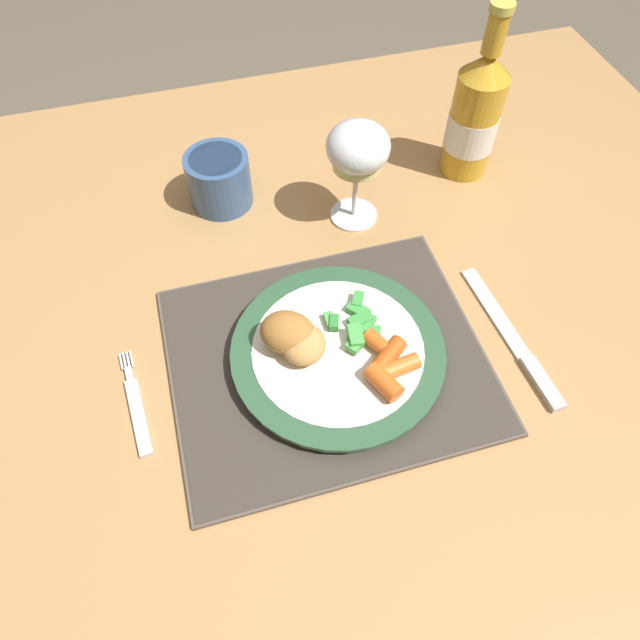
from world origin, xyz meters
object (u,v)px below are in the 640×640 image
at_px(dining_table, 333,339).
at_px(dinner_plate, 338,352).
at_px(drinking_cup, 219,179).
at_px(fork, 137,409).
at_px(wine_glass, 358,152).
at_px(bottle, 475,116).
at_px(table_knife, 518,347).

distance_m(dining_table, dinner_plate, 0.13).
xyz_separation_m(dinner_plate, drinking_cup, (-0.08, 0.30, 0.02)).
height_order(fork, drinking_cup, drinking_cup).
relative_size(wine_glass, bottle, 0.61).
bearing_deg(dining_table, dinner_plate, -104.34).
bearing_deg(fork, table_knife, -5.36).
bearing_deg(wine_glass, bottle, 15.77).
relative_size(dinner_plate, table_knife, 1.15).
bearing_deg(dinner_plate, wine_glass, 67.70).
bearing_deg(drinking_cup, table_knife, -49.84).
bearing_deg(drinking_cup, dinner_plate, -74.99).
height_order(dinner_plate, fork, dinner_plate).
bearing_deg(fork, dining_table, 18.67).
height_order(dining_table, bottle, bottle).
bearing_deg(bottle, table_knife, -102.31).
xyz_separation_m(table_knife, wine_glass, (-0.12, 0.26, 0.11)).
height_order(dining_table, table_knife, table_knife).
height_order(dining_table, dinner_plate, dinner_plate).
relative_size(dining_table, fork, 9.26).
bearing_deg(fork, wine_glass, 34.66).
distance_m(fork, bottle, 0.58).
height_order(fork, bottle, bottle).
bearing_deg(dining_table, drinking_cup, 115.15).
bearing_deg(dinner_plate, dining_table, 75.66).
distance_m(dinner_plate, wine_glass, 0.25).
bearing_deg(wine_glass, dinner_plate, -112.30).
relative_size(table_knife, bottle, 0.88).
bearing_deg(bottle, fork, -151.62).
bearing_deg(bottle, wine_glass, -164.23).
bearing_deg(wine_glass, dining_table, -116.79).
bearing_deg(drinking_cup, bottle, -4.46).
height_order(dinner_plate, table_knife, dinner_plate).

